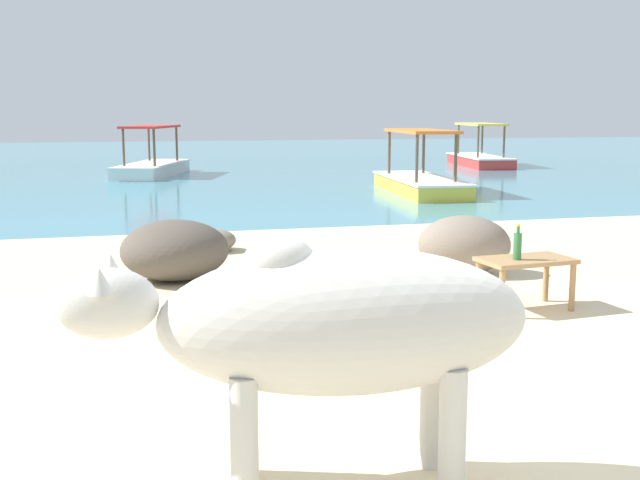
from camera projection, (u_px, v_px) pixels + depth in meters
sand_beach at (516, 420)px, 4.27m from camera, size 18.00×14.00×0.04m
water_surface at (185, 163)px, 25.30m from camera, size 60.00×36.00×0.03m
cow at (332, 324)px, 3.34m from camera, size 2.04×0.81×1.14m
low_bench_table at (526, 267)px, 6.51m from camera, size 0.80×0.51×0.44m
bottle at (517, 245)px, 6.41m from camera, size 0.07×0.07×0.30m
shore_rock_large at (175, 250)px, 7.67m from camera, size 1.16×1.11×0.59m
shore_rock_medium at (464, 245)px, 7.96m from camera, size 1.12×0.96×0.60m
shore_rock_small at (215, 240)px, 9.27m from camera, size 0.71×0.71×0.26m
boat_red at (480, 157)px, 23.77m from camera, size 1.73×3.81×1.29m
boat_white at (152, 165)px, 20.28m from camera, size 2.26×3.85×1.29m
boat_yellow at (420, 179)px, 16.02m from camera, size 1.49×3.76×1.29m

